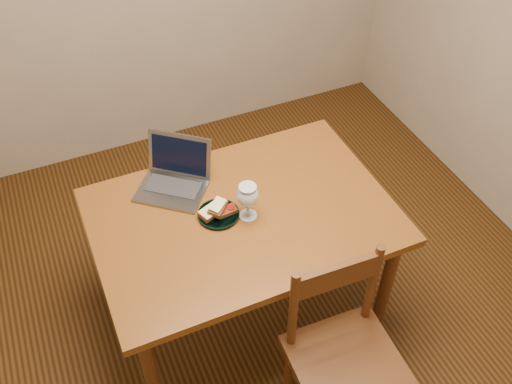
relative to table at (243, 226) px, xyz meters
name	(u,v)px	position (x,y,z in m)	size (l,w,h in m)	color
floor	(260,307)	(0.08, -0.02, -0.66)	(3.20, 3.20, 0.02)	black
table	(243,226)	(0.00, 0.00, 0.00)	(1.30, 0.90, 0.74)	#522C0D
chair	(345,350)	(0.17, -0.65, -0.15)	(0.45, 0.43, 0.46)	#41230D
plate	(219,214)	(-0.10, 0.03, 0.09)	(0.18, 0.18, 0.02)	black
sandwich_cheese	(211,211)	(-0.13, 0.04, 0.12)	(0.10, 0.06, 0.03)	#381E0C
sandwich_tomato	(227,210)	(-0.07, 0.02, 0.11)	(0.09, 0.05, 0.03)	#381E0C
sandwich_top	(218,207)	(-0.10, 0.03, 0.14)	(0.10, 0.06, 0.03)	#381E0C
milk_glass	(248,202)	(0.02, -0.02, 0.18)	(0.09, 0.09, 0.18)	white
laptop	(175,174)	(-0.21, 0.30, 0.14)	(0.40, 0.40, 0.22)	slate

